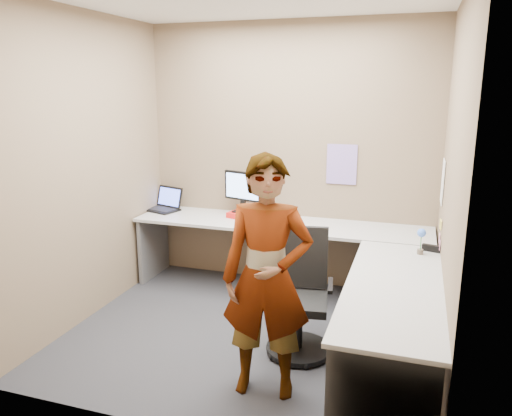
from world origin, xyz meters
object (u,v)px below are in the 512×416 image
(monitor, at_px, (243,188))
(person, at_px, (267,278))
(desk, at_px, (310,260))
(office_chair, at_px, (300,303))

(monitor, bearing_deg, person, -49.19)
(desk, relative_size, monitor, 6.80)
(desk, relative_size, person, 1.80)
(person, bearing_deg, monitor, 105.20)
(monitor, xyz_separation_m, office_chair, (0.89, -1.17, -0.64))
(desk, distance_m, office_chair, 0.53)
(monitor, height_order, person, person)
(desk, bearing_deg, person, -93.25)
(monitor, relative_size, office_chair, 0.45)
(monitor, relative_size, person, 0.27)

